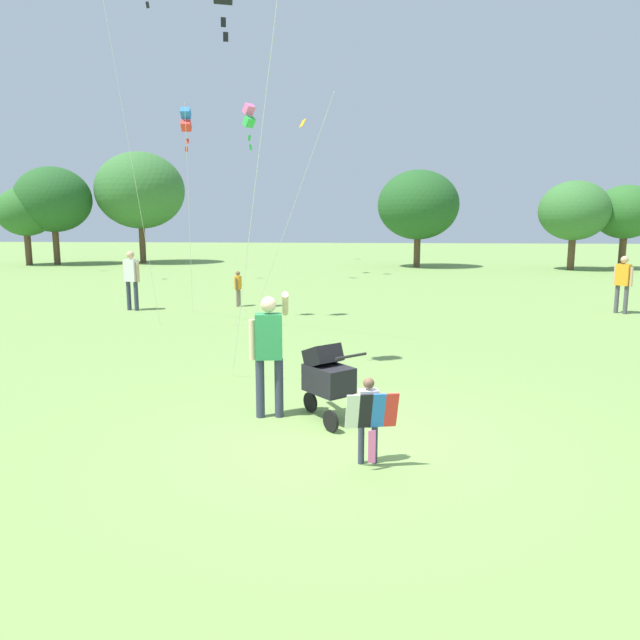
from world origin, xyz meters
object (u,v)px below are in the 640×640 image
(child_with_butterfly_kite, at_px, (369,413))
(kite_green_novelty, at_px, (250,118))
(person_adult_flyer, at_px, (269,345))
(stroller, at_px, (328,375))
(person_kid_running, at_px, (238,286))
(kite_orange_delta, at_px, (186,121))
(person_red_shirt, at_px, (623,280))
(person_couple_left, at_px, (131,276))

(child_with_butterfly_kite, distance_m, kite_green_novelty, 10.58)
(person_adult_flyer, relative_size, stroller, 1.67)
(person_kid_running, bearing_deg, person_adult_flyer, -75.58)
(kite_green_novelty, height_order, person_kid_running, kite_green_novelty)
(child_with_butterfly_kite, relative_size, person_adult_flyer, 0.56)
(kite_orange_delta, bearing_deg, child_with_butterfly_kite, -64.46)
(stroller, xyz_separation_m, person_red_shirt, (7.70, 9.73, 0.35))
(person_red_shirt, xyz_separation_m, person_kid_running, (-11.12, 0.54, -0.32))
(kite_green_novelty, bearing_deg, person_red_shirt, 11.76)
(child_with_butterfly_kite, bearing_deg, kite_green_novelty, 108.25)
(stroller, bearing_deg, person_adult_flyer, 176.59)
(child_with_butterfly_kite, xyz_separation_m, kite_green_novelty, (-2.99, 9.08, 4.55))
(person_couple_left, height_order, person_kid_running, person_couple_left)
(child_with_butterfly_kite, bearing_deg, kite_orange_delta, 115.54)
(kite_orange_delta, relative_size, person_kid_running, 5.25)
(kite_orange_delta, distance_m, person_couple_left, 4.66)
(kite_green_novelty, bearing_deg, stroller, -72.17)
(child_with_butterfly_kite, xyz_separation_m, person_kid_running, (-3.96, 11.73, 0.06))
(child_with_butterfly_kite, bearing_deg, person_couple_left, 122.77)
(person_red_shirt, bearing_deg, person_adult_flyer, -131.24)
(kite_orange_delta, relative_size, kite_green_novelty, 1.04)
(person_adult_flyer, distance_m, person_couple_left, 10.74)
(person_adult_flyer, bearing_deg, person_couple_left, 121.13)
(child_with_butterfly_kite, height_order, person_couple_left, person_couple_left)
(person_red_shirt, bearing_deg, child_with_butterfly_kite, -122.62)
(child_with_butterfly_kite, relative_size, person_couple_left, 0.56)
(child_with_butterfly_kite, xyz_separation_m, person_red_shirt, (7.16, 11.19, 0.38))
(child_with_butterfly_kite, distance_m, person_red_shirt, 13.29)
(person_adult_flyer, distance_m, kite_green_novelty, 8.79)
(person_kid_running, bearing_deg, kite_green_novelty, -69.93)
(child_with_butterfly_kite, bearing_deg, person_adult_flyer, 131.56)
(kite_orange_delta, distance_m, person_kid_running, 4.94)
(kite_green_novelty, bearing_deg, person_kid_running, 110.07)
(stroller, bearing_deg, person_kid_running, 108.42)
(person_red_shirt, xyz_separation_m, person_couple_left, (-14.05, -0.49, 0.06))
(person_red_shirt, bearing_deg, person_kid_running, 177.23)
(kite_orange_delta, relative_size, person_red_shirt, 3.49)
(kite_green_novelty, height_order, person_red_shirt, kite_green_novelty)
(person_adult_flyer, relative_size, person_red_shirt, 1.06)
(kite_green_novelty, height_order, person_couple_left, kite_green_novelty)
(kite_green_novelty, relative_size, person_red_shirt, 3.37)
(person_adult_flyer, height_order, person_red_shirt, person_adult_flyer)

